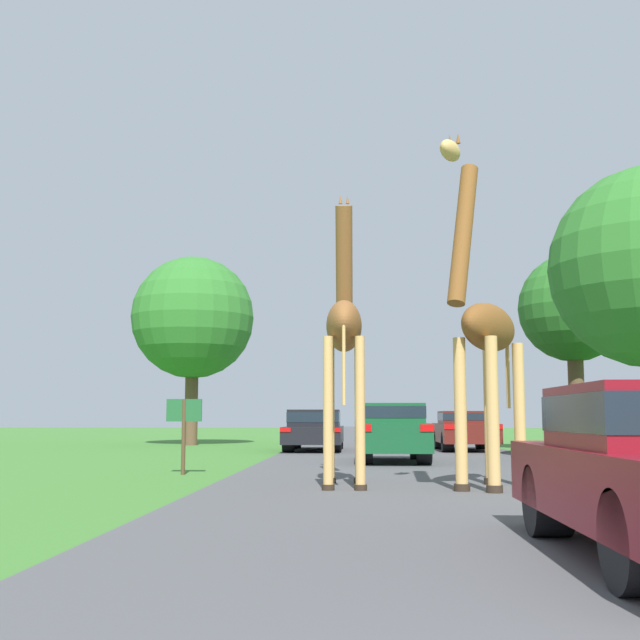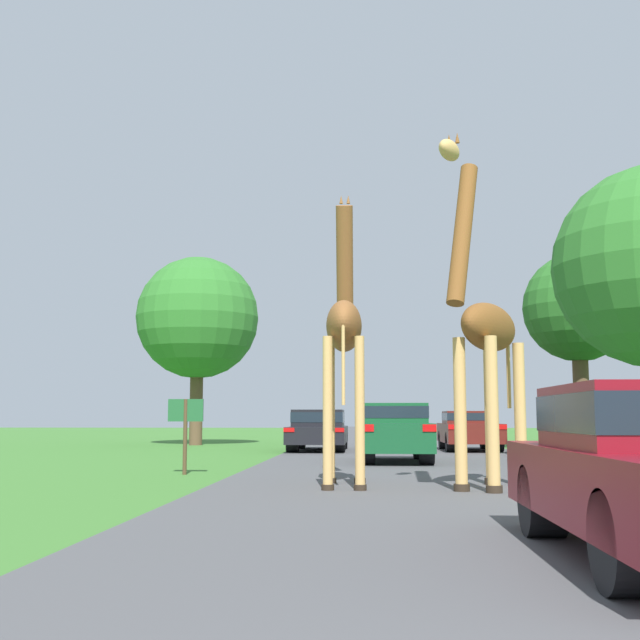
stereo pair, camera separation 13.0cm
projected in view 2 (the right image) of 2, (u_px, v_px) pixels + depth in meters
name	position (u px, v px, depth m)	size (l,w,h in m)	color
road	(397.00, 446.00, 30.54)	(7.44, 120.00, 0.00)	#4C4C4F
giraffe_near_road	(344.00, 329.00, 13.43)	(0.71, 2.70, 5.21)	tan
giraffe_companion	(486.00, 335.00, 12.74)	(1.69, 2.72, 5.35)	tan
car_queue_right	(395.00, 431.00, 20.13)	(1.72, 4.00, 1.45)	#144C28
car_queue_left	(469.00, 429.00, 26.79)	(1.80, 4.18, 1.31)	#561914
car_far_ahead	(318.00, 429.00, 26.83)	(1.86, 4.77, 1.35)	black
tree_left_edge	(578.00, 309.00, 26.83)	(3.65, 3.65, 6.60)	brown
tree_centre_back	(198.00, 318.00, 32.37)	(4.91, 4.91, 7.56)	brown
sign_post	(185.00, 422.00, 15.77)	(0.70, 0.08, 1.47)	#4C3823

